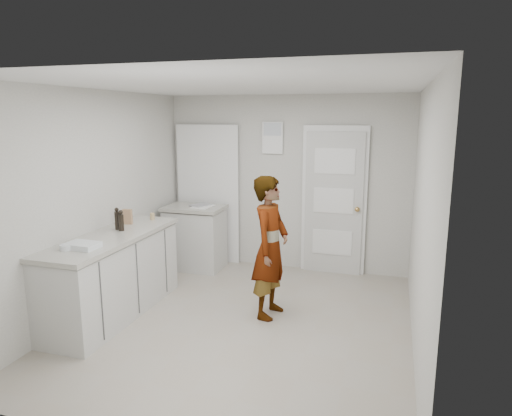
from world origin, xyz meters
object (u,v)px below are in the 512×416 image
(spice_jar, at_px, (152,216))
(baking_dish, at_px, (82,246))
(oil_cruet_a, at_px, (121,221))
(egg_bowl, at_px, (67,247))
(person, at_px, (270,247))
(oil_cruet_b, at_px, (117,219))
(cake_mix_box, at_px, (127,217))

(spice_jar, bearing_deg, baking_dish, -91.37)
(oil_cruet_a, height_order, egg_bowl, oil_cruet_a)
(spice_jar, xyz_separation_m, baking_dish, (-0.03, -1.32, -0.02))
(person, xyz_separation_m, spice_jar, (-1.62, 0.30, 0.18))
(oil_cruet_a, height_order, oil_cruet_b, oil_cruet_b)
(oil_cruet_a, distance_m, egg_bowl, 0.81)
(spice_jar, xyz_separation_m, oil_cruet_a, (-0.05, -0.60, 0.07))
(cake_mix_box, height_order, oil_cruet_b, oil_cruet_b)
(person, bearing_deg, oil_cruet_a, 107.12)
(oil_cruet_b, bearing_deg, egg_bowl, -90.84)
(cake_mix_box, distance_m, spice_jar, 0.34)
(person, distance_m, baking_dish, 1.94)
(person, distance_m, egg_bowl, 2.08)
(spice_jar, relative_size, baking_dish, 0.27)
(oil_cruet_b, height_order, baking_dish, oil_cruet_b)
(spice_jar, distance_m, oil_cruet_b, 0.58)
(cake_mix_box, xyz_separation_m, oil_cruet_b, (0.04, -0.27, 0.03))
(person, xyz_separation_m, egg_bowl, (-1.76, -1.10, 0.16))
(spice_jar, relative_size, egg_bowl, 0.63)
(oil_cruet_b, bearing_deg, spice_jar, 76.79)
(spice_jar, height_order, oil_cruet_a, oil_cruet_a)
(person, xyz_separation_m, cake_mix_box, (-1.79, 0.01, 0.23))
(oil_cruet_b, relative_size, baking_dish, 0.80)
(baking_dish, bearing_deg, egg_bowl, -142.53)
(oil_cruet_b, distance_m, egg_bowl, 0.85)
(person, distance_m, oil_cruet_a, 1.72)
(cake_mix_box, height_order, egg_bowl, cake_mix_box)
(egg_bowl, bearing_deg, oil_cruet_a, 83.62)
(cake_mix_box, relative_size, oil_cruet_a, 0.75)
(cake_mix_box, xyz_separation_m, spice_jar, (0.17, 0.29, -0.05))
(person, distance_m, cake_mix_box, 1.80)
(cake_mix_box, bearing_deg, oil_cruet_a, -79.04)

